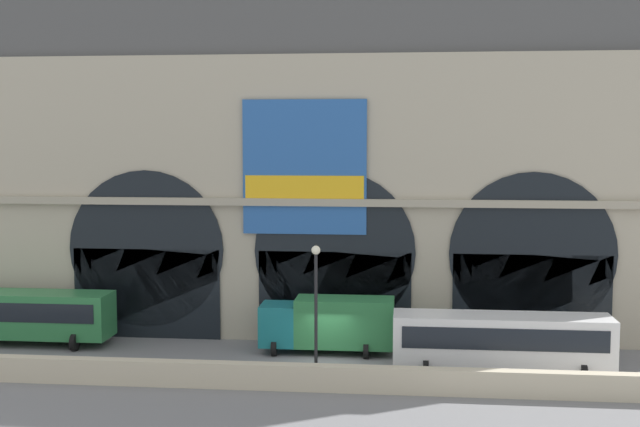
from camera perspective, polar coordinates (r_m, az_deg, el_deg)
ground_plane at (r=44.22m, az=0.44°, el=-10.54°), size 200.00×200.00×0.00m
quay_parapet_wall at (r=39.85m, az=-0.18°, el=-11.39°), size 90.00×0.70×1.25m
station_building at (r=49.88m, az=1.30°, el=3.52°), size 47.79×5.07×21.79m
bus_west at (r=51.31m, az=-20.30°, el=-6.61°), size 11.00×3.25×3.10m
box_truck_center at (r=46.31m, az=0.63°, el=-7.65°), size 7.50×2.91×3.12m
bus_mideast at (r=43.05m, az=12.56°, el=-8.66°), size 11.00×3.25×3.10m
street_lamp_quayside at (r=39.73m, az=-0.29°, el=-5.82°), size 0.44×0.44×6.90m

